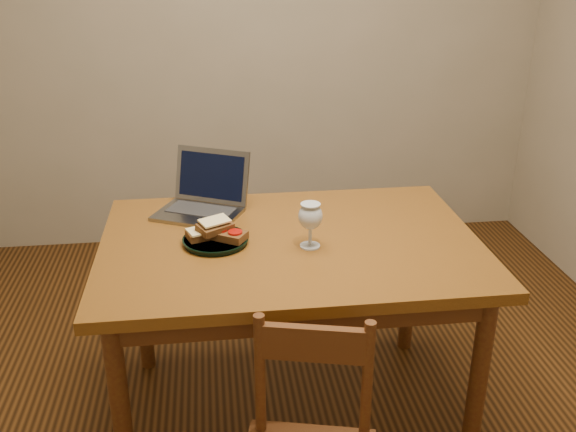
{
  "coord_description": "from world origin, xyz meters",
  "views": [
    {
      "loc": [
        -0.31,
        -2.04,
        1.69
      ],
      "look_at": [
        -0.05,
        0.01,
        0.8
      ],
      "focal_mm": 40.0,
      "sensor_mm": 36.0,
      "label": 1
    }
  ],
  "objects": [
    {
      "name": "floor",
      "position": [
        0.0,
        0.0,
        -0.01
      ],
      "size": [
        3.2,
        3.2,
        0.02
      ],
      "primitive_type": "cube",
      "color": "black",
      "rests_on": "ground"
    },
    {
      "name": "back_wall",
      "position": [
        0.0,
        1.61,
        1.3
      ],
      "size": [
        3.2,
        0.02,
        2.6
      ],
      "primitive_type": "cube",
      "color": "gray",
      "rests_on": "floor"
    },
    {
      "name": "front_wall",
      "position": [
        0.0,
        -1.61,
        1.3
      ],
      "size": [
        3.2,
        0.02,
        2.6
      ],
      "primitive_type": "cube",
      "color": "gray",
      "rests_on": "floor"
    },
    {
      "name": "table",
      "position": [
        -0.05,
        -0.05,
        0.65
      ],
      "size": [
        1.3,
        0.9,
        0.74
      ],
      "color": "#4C2C0C",
      "rests_on": "floor"
    },
    {
      "name": "plate",
      "position": [
        -0.31,
        -0.05,
        0.75
      ],
      "size": [
        0.23,
        0.23,
        0.02
      ],
      "primitive_type": "cylinder",
      "color": "black",
      "rests_on": "table"
    },
    {
      "name": "sandwich_cheese",
      "position": [
        -0.35,
        -0.04,
        0.78
      ],
      "size": [
        0.13,
        0.1,
        0.04
      ],
      "primitive_type": null,
      "rotation": [
        0.0,
        0.0,
        0.33
      ],
      "color": "#381E0C",
      "rests_on": "plate"
    },
    {
      "name": "sandwich_tomato",
      "position": [
        -0.27,
        -0.06,
        0.78
      ],
      "size": [
        0.14,
        0.13,
        0.04
      ],
      "primitive_type": null,
      "rotation": [
        0.0,
        0.0,
        -0.56
      ],
      "color": "#381E0C",
      "rests_on": "plate"
    },
    {
      "name": "sandwich_top",
      "position": [
        -0.31,
        -0.04,
        0.8
      ],
      "size": [
        0.14,
        0.12,
        0.04
      ],
      "primitive_type": null,
      "rotation": [
        0.0,
        0.0,
        0.58
      ],
      "color": "#381E0C",
      "rests_on": "plate"
    },
    {
      "name": "milk_glass",
      "position": [
        0.01,
        -0.12,
        0.82
      ],
      "size": [
        0.08,
        0.08,
        0.16
      ],
      "primitive_type": null,
      "color": "white",
      "rests_on": "table"
    },
    {
      "name": "laptop",
      "position": [
        -0.34,
        0.25,
        0.8
      ],
      "size": [
        0.39,
        0.38,
        0.22
      ],
      "rotation": [
        0.0,
        0.0,
        -0.46
      ],
      "color": "slate",
      "rests_on": "table"
    }
  ]
}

